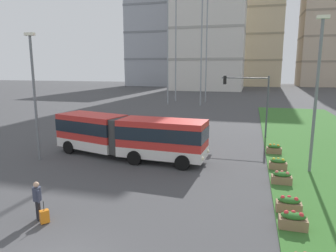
% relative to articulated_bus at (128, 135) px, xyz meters
% --- Properties ---
extents(articulated_bus, '(12.03, 4.43, 3.00)m').
position_rel_articulated_bus_xyz_m(articulated_bus, '(0.00, 0.00, 0.00)').
color(articulated_bus, red).
rests_on(articulated_bus, ground).
extents(car_white_van, '(4.49, 2.21, 1.58)m').
position_rel_articulated_bus_xyz_m(car_white_van, '(-3.49, 7.35, -0.90)').
color(car_white_van, silver).
rests_on(car_white_van, ground).
extents(pedestrian_crossing, '(0.48, 0.40, 1.74)m').
position_rel_articulated_bus_xyz_m(pedestrian_crossing, '(-0.09, -9.83, -0.65)').
color(pedestrian_crossing, black).
rests_on(pedestrian_crossing, ground).
extents(rolling_suitcase, '(0.41, 0.43, 0.97)m').
position_rel_articulated_bus_xyz_m(rolling_suitcase, '(0.36, -10.03, -1.34)').
color(rolling_suitcase, orange).
rests_on(rolling_suitcase, ground).
extents(flower_planter_1, '(1.10, 0.56, 0.74)m').
position_rel_articulated_bus_xyz_m(flower_planter_1, '(10.48, -7.84, -1.23)').
color(flower_planter_1, '#937051').
rests_on(flower_planter_1, grass_median).
extents(flower_planter_2, '(1.10, 0.56, 0.74)m').
position_rel_articulated_bus_xyz_m(flower_planter_2, '(10.48, -6.30, -1.23)').
color(flower_planter_2, '#937051').
rests_on(flower_planter_2, grass_median).
extents(flower_planter_3, '(1.10, 0.56, 0.74)m').
position_rel_articulated_bus_xyz_m(flower_planter_3, '(10.48, -2.75, -1.23)').
color(flower_planter_3, '#937051').
rests_on(flower_planter_3, grass_median).
extents(flower_planter_4, '(1.10, 0.56, 0.74)m').
position_rel_articulated_bus_xyz_m(flower_planter_4, '(10.48, -0.14, -1.23)').
color(flower_planter_4, '#937051').
rests_on(flower_planter_4, grass_median).
extents(flower_planter_5, '(1.10, 0.56, 0.74)m').
position_rel_articulated_bus_xyz_m(flower_planter_5, '(10.48, 3.67, -1.23)').
color(flower_planter_5, '#937051').
rests_on(flower_planter_5, grass_median).
extents(traffic_light_far_right, '(4.33, 0.28, 5.80)m').
position_rel_articulated_bus_xyz_m(traffic_light_far_right, '(8.63, 9.20, 2.38)').
color(traffic_light_far_right, '#474C51').
rests_on(traffic_light_far_right, ground).
extents(streetlight_left, '(0.70, 0.28, 8.84)m').
position_rel_articulated_bus_xyz_m(streetlight_left, '(-5.95, -2.19, 3.21)').
color(streetlight_left, slate).
rests_on(streetlight_left, ground).
extents(streetlight_median, '(0.70, 0.28, 9.51)m').
position_rel_articulated_bus_xyz_m(streetlight_median, '(12.38, -0.08, 3.55)').
color(streetlight_median, slate).
rests_on(streetlight_median, ground).
extents(apartment_tower_west, '(17.73, 15.86, 37.17)m').
position_rel_articulated_bus_xyz_m(apartment_tower_west, '(-27.45, 91.97, 16.95)').
color(apartment_tower_west, '#9EA3AD').
rests_on(apartment_tower_west, ground).
extents(apartment_tower_westcentre, '(21.13, 20.05, 51.62)m').
position_rel_articulated_bus_xyz_m(apartment_tower_westcentre, '(-4.48, 75.61, 24.18)').
color(apartment_tower_westcentre, silver).
rests_on(apartment_tower_westcentre, ground).
extents(apartment_tower_centre, '(18.08, 16.85, 53.21)m').
position_rel_articulated_bus_xyz_m(apartment_tower_centre, '(9.35, 100.42, 24.98)').
color(apartment_tower_centre, beige).
rests_on(apartment_tower_centre, ground).
extents(apartment_tower_eastcentre, '(18.22, 15.30, 50.11)m').
position_rel_articulated_bus_xyz_m(apartment_tower_eastcentre, '(33.84, 101.98, 23.43)').
color(apartment_tower_eastcentre, '#C6B299').
rests_on(apartment_tower_eastcentre, ground).
extents(transmission_pylon, '(9.00, 6.24, 32.00)m').
position_rel_articulated_bus_xyz_m(transmission_pylon, '(-2.99, 36.05, 15.78)').
color(transmission_pylon, gray).
rests_on(transmission_pylon, ground).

